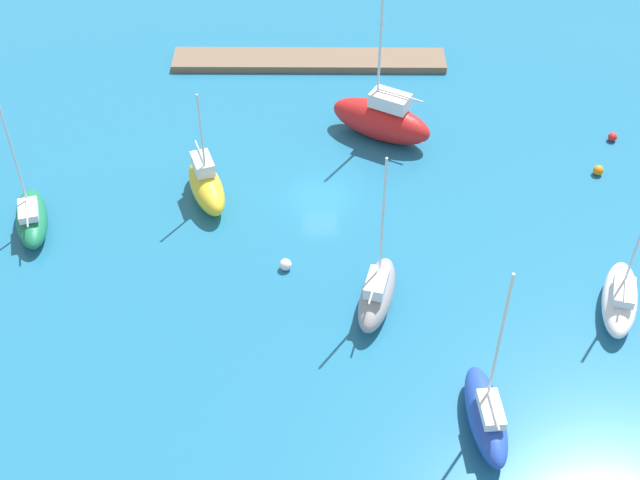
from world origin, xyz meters
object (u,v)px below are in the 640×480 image
(sailboat_green_lone_south, at_px, (31,218))
(mooring_buoy_orange, at_px, (598,170))
(pier_dock, at_px, (309,60))
(mooring_buoy_red, at_px, (613,137))
(sailboat_blue_far_north, at_px, (486,415))
(sailboat_white_far_south, at_px, (620,298))
(sailboat_red_east_end, at_px, (382,119))
(mooring_buoy_white, at_px, (286,265))
(sailboat_gray_west_end, at_px, (377,293))
(sailboat_yellow_outer_mooring, at_px, (206,185))

(sailboat_green_lone_south, bearing_deg, mooring_buoy_orange, -96.91)
(pier_dock, bearing_deg, sailboat_green_lone_south, 49.04)
(pier_dock, xyz_separation_m, mooring_buoy_red, (-22.89, 10.72, 0.04))
(sailboat_blue_far_north, height_order, mooring_buoy_orange, sailboat_blue_far_north)
(sailboat_blue_far_north, relative_size, sailboat_white_far_south, 1.18)
(sailboat_red_east_end, distance_m, mooring_buoy_white, 15.70)
(sailboat_gray_west_end, xyz_separation_m, mooring_buoy_white, (5.64, -3.24, -0.82))
(sailboat_yellow_outer_mooring, bearing_deg, sailboat_blue_far_north, 21.62)
(sailboat_green_lone_south, height_order, sailboat_red_east_end, sailboat_red_east_end)
(sailboat_blue_far_north, xyz_separation_m, sailboat_red_east_end, (4.35, -26.12, 0.52))
(sailboat_red_east_end, relative_size, mooring_buoy_white, 15.58)
(sailboat_red_east_end, bearing_deg, sailboat_yellow_outer_mooring, 59.01)
(sailboat_blue_far_north, xyz_separation_m, sailboat_white_far_south, (-9.19, -8.59, -0.11))
(pier_dock, relative_size, sailboat_green_lone_south, 2.38)
(sailboat_white_far_south, relative_size, mooring_buoy_white, 12.40)
(mooring_buoy_orange, bearing_deg, sailboat_blue_far_north, 63.17)
(sailboat_white_far_south, bearing_deg, mooring_buoy_orange, 8.17)
(pier_dock, bearing_deg, sailboat_red_east_end, 118.16)
(mooring_buoy_white, bearing_deg, sailboat_yellow_outer_mooring, -50.43)
(sailboat_blue_far_north, bearing_deg, pier_dock, 10.22)
(pier_dock, xyz_separation_m, mooring_buoy_orange, (-20.90, 14.78, 0.08))
(sailboat_gray_west_end, xyz_separation_m, mooring_buoy_red, (-18.38, -17.05, -0.87))
(sailboat_blue_far_north, xyz_separation_m, sailboat_gray_west_end, (5.40, -8.74, 0.09))
(mooring_buoy_red, xyz_separation_m, mooring_buoy_orange, (1.99, 4.06, 0.03))
(pier_dock, distance_m, mooring_buoy_orange, 25.60)
(mooring_buoy_orange, bearing_deg, mooring_buoy_red, -116.16)
(sailboat_green_lone_south, relative_size, sailboat_white_far_south, 0.99)
(sailboat_gray_west_end, bearing_deg, mooring_buoy_white, 74.30)
(sailboat_white_far_south, bearing_deg, sailboat_blue_far_north, 149.05)
(sailboat_gray_west_end, height_order, mooring_buoy_orange, sailboat_gray_west_end)
(pier_dock, height_order, sailboat_blue_far_north, sailboat_blue_far_north)
(sailboat_white_far_south, bearing_deg, sailboat_green_lone_south, 95.14)
(mooring_buoy_red, bearing_deg, sailboat_yellow_outer_mooring, 13.24)
(pier_dock, xyz_separation_m, sailboat_white_far_south, (-19.10, 27.92, 0.72))
(pier_dock, relative_size, sailboat_white_far_south, 2.37)
(sailboat_red_east_end, xyz_separation_m, sailboat_yellow_outer_mooring, (12.33, 7.32, -0.35))
(sailboat_yellow_outer_mooring, bearing_deg, sailboat_green_lone_south, -94.57)
(mooring_buoy_red, bearing_deg, mooring_buoy_white, 29.90)
(pier_dock, xyz_separation_m, sailboat_green_lone_south, (18.06, 20.80, 0.68))
(sailboat_gray_west_end, bearing_deg, pier_dock, 23.42)
(sailboat_red_east_end, bearing_deg, mooring_buoy_red, -152.79)
(sailboat_green_lone_south, xyz_separation_m, sailboat_gray_west_end, (-22.57, 6.97, 0.24))
(sailboat_yellow_outer_mooring, relative_size, mooring_buoy_white, 11.38)
(sailboat_white_far_south, height_order, sailboat_gray_west_end, sailboat_gray_west_end)
(sailboat_yellow_outer_mooring, xyz_separation_m, mooring_buoy_red, (-29.67, -6.98, -0.96))
(mooring_buoy_orange, bearing_deg, sailboat_yellow_outer_mooring, 6.02)
(sailboat_red_east_end, bearing_deg, sailboat_white_far_south, 156.00)
(sailboat_green_lone_south, relative_size, sailboat_yellow_outer_mooring, 1.08)
(pier_dock, bearing_deg, sailboat_blue_far_north, 105.19)
(sailboat_yellow_outer_mooring, xyz_separation_m, mooring_buoy_orange, (-27.67, -2.92, -0.93))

